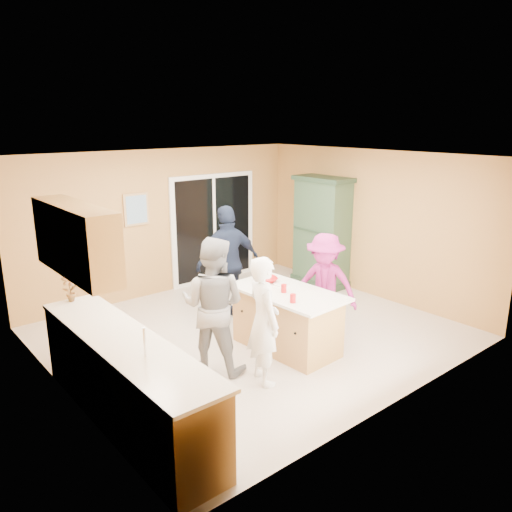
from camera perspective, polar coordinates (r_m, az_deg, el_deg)
floor at (r=7.57m, az=-0.39°, el=-8.77°), size 5.50×5.50×0.00m
ceiling at (r=6.93m, az=-0.43°, el=11.26°), size 5.50×5.00×0.10m
wall_back at (r=9.16m, az=-10.40°, el=3.82°), size 5.50×0.10×2.60m
wall_front at (r=5.52m, az=16.32°, el=-4.28°), size 5.50×0.10×2.60m
wall_left at (r=5.87m, az=-21.70°, el=-3.60°), size 0.10×5.00×2.60m
wall_right at (r=9.09m, az=13.15°, el=3.57°), size 0.10×5.00×2.60m
left_cabinet_run at (r=5.40m, az=-13.97°, el=-14.37°), size 0.65×3.05×1.24m
upper_cabinets at (r=5.59m, az=-19.93°, el=1.79°), size 0.35×1.60×0.75m
sliding_door at (r=9.73m, az=-4.84°, el=3.18°), size 1.90×0.07×2.10m
framed_picture at (r=8.84m, az=-13.53°, el=5.20°), size 0.46×0.04×0.56m
kitchen_island at (r=6.95m, az=3.53°, el=-7.50°), size 0.96×1.66×0.85m
green_hutch at (r=9.55m, az=7.54°, el=2.63°), size 0.60×1.13×2.07m
woman_white at (r=5.96m, az=0.87°, el=-7.40°), size 0.53×0.66×1.58m
woman_grey at (r=6.23m, az=-4.92°, el=-5.63°), size 1.02×1.07×1.74m
woman_navy at (r=7.86m, az=-3.20°, el=-0.79°), size 1.13×0.64×1.82m
woman_magenta at (r=7.31m, az=7.82°, el=-3.35°), size 0.93×1.14×1.54m
serving_bowl at (r=7.14m, az=1.34°, el=-2.71°), size 0.36×0.36×0.07m
tulip_vase at (r=6.49m, az=-20.52°, el=-3.44°), size 0.21×0.18×0.35m
tumbler_near at (r=6.72m, az=3.19°, el=-3.72°), size 0.08×0.08×0.11m
tumbler_far at (r=6.36m, az=4.23°, el=-4.85°), size 0.08×0.08×0.11m
wine_bottle at (r=7.17m, az=0.15°, el=-1.86°), size 0.07×0.07×0.32m
white_plate at (r=7.05m, az=2.90°, el=-3.20°), size 0.23×0.23×0.02m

